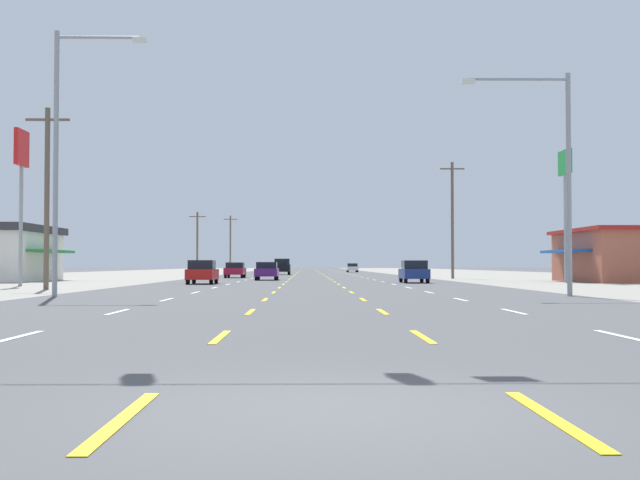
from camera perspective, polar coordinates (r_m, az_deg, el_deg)
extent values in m
plane|color=#4C4C4F|center=(73.18, -0.71, -2.71)|extent=(572.00, 572.00, 0.00)
cube|color=gray|center=(77.18, -19.43, -2.56)|extent=(28.00, 440.00, 0.01)
cube|color=gray|center=(77.34, 17.97, -2.57)|extent=(28.00, 440.00, 0.01)
cube|color=white|center=(15.08, -20.39, -6.37)|extent=(0.14, 2.60, 0.01)
cube|color=white|center=(22.28, -13.92, -4.89)|extent=(0.14, 2.60, 0.01)
cube|color=white|center=(29.62, -10.65, -4.12)|extent=(0.14, 2.60, 0.01)
cube|color=white|center=(37.03, -8.68, -3.64)|extent=(0.14, 2.60, 0.01)
cube|color=white|center=(44.47, -7.37, -3.32)|extent=(0.14, 2.60, 0.01)
cube|color=white|center=(51.93, -6.44, -3.10)|extent=(0.14, 2.60, 0.01)
cube|color=white|center=(59.40, -5.74, -2.92)|extent=(0.14, 2.60, 0.01)
cube|color=white|center=(66.87, -5.20, -2.79)|extent=(0.14, 2.60, 0.01)
cube|color=white|center=(74.35, -4.77, -2.68)|extent=(0.14, 2.60, 0.01)
cube|color=white|center=(81.84, -4.41, -2.60)|extent=(0.14, 2.60, 0.01)
cube|color=white|center=(89.32, -4.12, -2.52)|extent=(0.14, 2.60, 0.01)
cube|color=white|center=(96.81, -3.87, -2.46)|extent=(0.14, 2.60, 0.01)
cube|color=white|center=(104.30, -3.66, -2.41)|extent=(0.14, 2.60, 0.01)
cube|color=white|center=(111.79, -3.47, -2.36)|extent=(0.14, 2.60, 0.01)
cube|color=white|center=(119.28, -3.31, -2.32)|extent=(0.14, 2.60, 0.01)
cube|color=white|center=(126.78, -3.17, -2.29)|extent=(0.14, 2.60, 0.01)
cube|color=white|center=(134.27, -3.04, -2.26)|extent=(0.14, 2.60, 0.01)
cube|color=white|center=(141.77, -2.93, -2.23)|extent=(0.14, 2.60, 0.01)
cube|color=white|center=(149.26, -2.83, -2.20)|extent=(0.14, 2.60, 0.01)
cube|color=white|center=(156.76, -2.74, -2.18)|extent=(0.14, 2.60, 0.01)
cube|color=white|center=(164.25, -2.65, -2.16)|extent=(0.14, 2.60, 0.01)
cube|color=white|center=(171.75, -2.58, -2.14)|extent=(0.14, 2.60, 0.01)
cube|color=white|center=(179.25, -2.51, -2.13)|extent=(0.14, 2.60, 0.01)
cube|color=white|center=(186.74, -2.44, -2.11)|extent=(0.14, 2.60, 0.01)
cube|color=white|center=(194.24, -2.38, -2.09)|extent=(0.14, 2.60, 0.01)
cube|color=white|center=(201.74, -2.33, -2.08)|extent=(0.14, 2.60, 0.01)
cube|color=white|center=(209.24, -2.28, -2.07)|extent=(0.14, 2.60, 0.01)
cube|color=white|center=(216.73, -2.23, -2.06)|extent=(0.14, 2.60, 0.01)
cube|color=white|center=(224.23, -2.18, -2.05)|extent=(0.14, 2.60, 0.01)
cube|color=yellow|center=(6.95, -13.65, -12.03)|extent=(0.14, 2.60, 0.01)
cube|color=yellow|center=(14.31, -6.96, -6.73)|extent=(0.14, 2.60, 0.01)
cube|color=yellow|center=(21.76, -4.87, -5.01)|extent=(0.14, 2.60, 0.01)
cube|color=yellow|center=(29.24, -3.85, -4.17)|extent=(0.14, 2.60, 0.01)
cube|color=yellow|center=(36.72, -3.25, -3.67)|extent=(0.14, 2.60, 0.01)
cube|color=yellow|center=(44.22, -2.85, -3.34)|extent=(0.14, 2.60, 0.01)
cube|color=yellow|center=(51.71, -2.57, -3.11)|extent=(0.14, 2.60, 0.01)
cube|color=yellow|center=(59.21, -2.36, -2.94)|extent=(0.14, 2.60, 0.01)
cube|color=yellow|center=(66.70, -2.20, -2.80)|extent=(0.14, 2.60, 0.01)
cube|color=yellow|center=(74.20, -2.07, -2.69)|extent=(0.14, 2.60, 0.01)
cube|color=yellow|center=(81.70, -1.96, -2.60)|extent=(0.14, 2.60, 0.01)
cube|color=yellow|center=(89.19, -1.87, -2.53)|extent=(0.14, 2.60, 0.01)
cube|color=yellow|center=(96.69, -1.80, -2.47)|extent=(0.14, 2.60, 0.01)
cube|color=yellow|center=(104.19, -1.73, -2.41)|extent=(0.14, 2.60, 0.01)
cube|color=yellow|center=(111.69, -1.68, -2.37)|extent=(0.14, 2.60, 0.01)
cube|color=yellow|center=(119.19, -1.63, -2.33)|extent=(0.14, 2.60, 0.01)
cube|color=yellow|center=(126.69, -1.58, -2.29)|extent=(0.14, 2.60, 0.01)
cube|color=yellow|center=(134.19, -1.55, -2.26)|extent=(0.14, 2.60, 0.01)
cube|color=yellow|center=(141.69, -1.51, -2.23)|extent=(0.14, 2.60, 0.01)
cube|color=yellow|center=(149.19, -1.48, -2.21)|extent=(0.14, 2.60, 0.01)
cube|color=yellow|center=(156.69, -1.45, -2.18)|extent=(0.14, 2.60, 0.01)
cube|color=yellow|center=(164.18, -1.43, -2.16)|extent=(0.14, 2.60, 0.01)
cube|color=yellow|center=(171.68, -1.41, -2.14)|extent=(0.14, 2.60, 0.01)
cube|color=yellow|center=(179.18, -1.39, -2.13)|extent=(0.14, 2.60, 0.01)
cube|color=yellow|center=(186.68, -1.37, -2.11)|extent=(0.14, 2.60, 0.01)
cube|color=yellow|center=(194.18, -1.35, -2.10)|extent=(0.14, 2.60, 0.01)
cube|color=yellow|center=(201.68, -1.33, -2.08)|extent=(0.14, 2.60, 0.01)
cube|color=yellow|center=(209.18, -1.32, -2.07)|extent=(0.14, 2.60, 0.01)
cube|color=yellow|center=(216.68, -1.30, -2.06)|extent=(0.14, 2.60, 0.01)
cube|color=yellow|center=(224.18, -1.29, -2.05)|extent=(0.14, 2.60, 0.01)
cube|color=yellow|center=(7.08, 15.88, -11.83)|extent=(0.14, 2.60, 0.01)
cube|color=yellow|center=(14.37, 7.15, -6.70)|extent=(0.14, 2.60, 0.01)
cube|color=yellow|center=(21.80, 4.38, -5.01)|extent=(0.14, 2.60, 0.01)
cube|color=yellow|center=(29.27, 3.02, -4.17)|extent=(0.14, 2.60, 0.01)
cube|color=yellow|center=(36.75, 2.22, -3.67)|extent=(0.14, 2.60, 0.01)
cube|color=yellow|center=(44.24, 1.69, -3.35)|extent=(0.14, 2.60, 0.01)
cube|color=yellow|center=(51.73, 1.31, -3.11)|extent=(0.14, 2.60, 0.01)
cube|color=yellow|center=(59.22, 1.03, -2.94)|extent=(0.14, 2.60, 0.01)
cube|color=yellow|center=(66.71, 0.81, -2.80)|extent=(0.14, 2.60, 0.01)
cube|color=yellow|center=(74.21, 0.64, -2.69)|extent=(0.14, 2.60, 0.01)
cube|color=yellow|center=(81.71, 0.50, -2.60)|extent=(0.14, 2.60, 0.01)
cube|color=yellow|center=(89.20, 0.38, -2.53)|extent=(0.14, 2.60, 0.01)
cube|color=yellow|center=(96.70, 0.28, -2.47)|extent=(0.14, 2.60, 0.01)
cube|color=yellow|center=(104.20, 0.19, -2.41)|extent=(0.14, 2.60, 0.01)
cube|color=yellow|center=(111.70, 0.12, -2.37)|extent=(0.14, 2.60, 0.01)
cube|color=yellow|center=(119.20, 0.06, -2.33)|extent=(0.14, 2.60, 0.01)
cube|color=yellow|center=(126.69, 0.00, -2.29)|extent=(0.14, 2.60, 0.01)
cube|color=yellow|center=(134.19, -0.05, -2.26)|extent=(0.14, 2.60, 0.01)
cube|color=yellow|center=(141.69, -0.10, -2.23)|extent=(0.14, 2.60, 0.01)
cube|color=yellow|center=(149.19, -0.14, -2.21)|extent=(0.14, 2.60, 0.01)
cube|color=yellow|center=(156.69, -0.17, -2.18)|extent=(0.14, 2.60, 0.01)
cube|color=yellow|center=(164.19, -0.21, -2.16)|extent=(0.14, 2.60, 0.01)
cube|color=yellow|center=(171.69, -0.24, -2.14)|extent=(0.14, 2.60, 0.01)
cube|color=yellow|center=(179.19, -0.27, -2.13)|extent=(0.14, 2.60, 0.01)
cube|color=yellow|center=(186.69, -0.29, -2.11)|extent=(0.14, 2.60, 0.01)
cube|color=yellow|center=(194.19, -0.32, -2.10)|extent=(0.14, 2.60, 0.01)
cube|color=yellow|center=(201.69, -0.34, -2.08)|extent=(0.14, 2.60, 0.01)
cube|color=yellow|center=(209.19, -0.36, -2.07)|extent=(0.14, 2.60, 0.01)
cube|color=yellow|center=(216.69, -0.38, -2.06)|extent=(0.14, 2.60, 0.01)
cube|color=yellow|center=(224.19, -0.39, -2.05)|extent=(0.14, 2.60, 0.01)
cube|color=white|center=(15.25, 20.37, -6.32)|extent=(0.14, 2.60, 0.01)
cube|color=white|center=(22.40, 13.36, -4.88)|extent=(0.14, 2.60, 0.01)
cube|color=white|center=(29.71, 9.79, -4.11)|extent=(0.14, 2.60, 0.01)
cube|color=white|center=(37.10, 7.64, -3.64)|extent=(0.14, 2.60, 0.01)
cube|color=white|center=(44.53, 6.20, -3.33)|extent=(0.14, 2.60, 0.01)
cube|color=white|center=(51.98, 5.18, -3.10)|extent=(0.14, 2.60, 0.01)
cube|color=white|center=(59.44, 4.41, -2.93)|extent=(0.14, 2.60, 0.01)
cube|color=white|center=(66.91, 3.81, -2.79)|extent=(0.14, 2.60, 0.01)
cube|color=white|center=(74.39, 3.34, -2.69)|extent=(0.14, 2.60, 0.01)
cube|color=white|center=(81.87, 2.95, -2.60)|extent=(0.14, 2.60, 0.01)
cube|color=white|center=(89.35, 2.63, -2.53)|extent=(0.14, 2.60, 0.01)
cube|color=white|center=(96.84, 2.35, -2.47)|extent=(0.14, 2.60, 0.01)
cube|color=white|center=(104.33, 2.12, -2.41)|extent=(0.14, 2.60, 0.01)
cube|color=white|center=(111.82, 1.92, -2.37)|extent=(0.14, 2.60, 0.01)
cube|color=white|center=(119.31, 1.74, -2.33)|extent=(0.14, 2.60, 0.01)
cube|color=white|center=(126.80, 1.58, -2.29)|extent=(0.14, 2.60, 0.01)
cube|color=white|center=(134.29, 1.44, -2.26)|extent=(0.14, 2.60, 0.01)
cube|color=white|center=(141.79, 1.32, -2.23)|extent=(0.14, 2.60, 0.01)
cube|color=white|center=(149.28, 1.21, -2.21)|extent=(0.14, 2.60, 0.01)
cube|color=white|center=(156.77, 1.11, -2.18)|extent=(0.14, 2.60, 0.01)
cube|color=white|center=(164.27, 1.01, -2.16)|extent=(0.14, 2.60, 0.01)
cube|color=white|center=(171.77, 0.93, -2.14)|extent=(0.14, 2.60, 0.01)
cube|color=white|center=(179.26, 0.85, -2.13)|extent=(0.14, 2.60, 0.01)
cube|color=white|center=(186.76, 0.78, -2.11)|extent=(0.14, 2.60, 0.01)
cube|color=white|center=(194.25, 0.72, -2.10)|extent=(0.14, 2.60, 0.01)
cube|color=white|center=(201.75, 0.66, -2.08)|extent=(0.14, 2.60, 0.01)
cube|color=white|center=(209.25, 0.60, -2.07)|extent=(0.14, 2.60, 0.01)
cube|color=white|center=(216.75, 0.55, -2.06)|extent=(0.14, 2.60, 0.01)
cube|color=white|center=(224.24, 0.50, -2.05)|extent=(0.14, 2.60, 0.01)
cube|color=red|center=(53.50, -8.20, -2.38)|extent=(1.72, 3.90, 0.66)
cube|color=black|center=(53.25, -8.23, -1.72)|extent=(1.58, 1.90, 0.58)
cylinder|color=black|center=(54.99, -8.78, -2.70)|extent=(0.20, 0.60, 0.60)
cylinder|color=black|center=(54.81, -7.25, -2.71)|extent=(0.20, 0.60, 0.60)
cylinder|color=black|center=(52.22, -9.21, -2.75)|extent=(0.20, 0.60, 0.60)
cylinder|color=black|center=(52.03, -7.59, -2.76)|extent=(0.20, 0.60, 0.60)
cube|color=navy|center=(56.71, 6.56, -2.35)|extent=(1.72, 3.90, 0.66)
cube|color=black|center=(56.46, 6.59, -1.72)|extent=(1.58, 1.90, 0.58)
cylinder|color=black|center=(58.01, 5.66, -2.66)|extent=(0.20, 0.60, 0.60)
cylinder|color=black|center=(58.20, 7.11, -2.65)|extent=(0.20, 0.60, 0.60)
cylinder|color=black|center=(55.23, 5.99, -2.71)|extent=(0.20, 0.60, 0.60)
cylinder|color=black|center=(55.43, 7.51, -2.70)|extent=(0.20, 0.60, 0.60)
cube|color=#4C196B|center=(66.47, -3.73, -2.26)|extent=(1.80, 4.50, 0.62)
cube|color=black|center=(66.36, -3.73, -1.77)|extent=(1.62, 2.10, 0.52)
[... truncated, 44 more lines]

